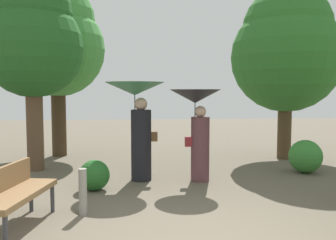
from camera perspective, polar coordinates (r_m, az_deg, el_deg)
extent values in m
cylinder|color=black|center=(7.51, -4.27, -3.99)|extent=(0.42, 0.42, 1.47)
sphere|color=tan|center=(7.44, -4.31, 2.54)|extent=(0.26, 0.26, 0.26)
cylinder|color=#333338|center=(7.44, -5.27, 0.81)|extent=(0.02, 0.02, 0.81)
cone|color=#33724C|center=(7.42, -5.30, 4.97)|extent=(1.22, 1.22, 0.27)
cube|color=brown|center=(7.52, -2.23, -2.62)|extent=(0.14, 0.10, 0.20)
cylinder|color=#563338|center=(7.48, 5.12, -4.60)|extent=(0.38, 0.38, 1.33)
sphere|color=tan|center=(7.39, 5.16, 1.32)|extent=(0.24, 0.24, 0.24)
cylinder|color=#333338|center=(7.38, 4.29, -0.19)|extent=(0.02, 0.02, 0.74)
cone|color=black|center=(7.35, 4.32, 3.78)|extent=(1.05, 1.05, 0.28)
cube|color=maroon|center=(7.39, 3.25, -3.45)|extent=(0.14, 0.10, 0.20)
cylinder|color=#38383D|center=(4.77, -24.37, -15.81)|extent=(0.06, 0.06, 0.44)
cylinder|color=#38383D|center=(5.91, -17.86, -11.66)|extent=(0.06, 0.06, 0.44)
cylinder|color=#38383D|center=(6.05, -20.88, -11.37)|extent=(0.06, 0.06, 0.44)
cube|color=olive|center=(5.34, -22.48, -10.88)|extent=(0.70, 1.55, 0.08)
cube|color=olive|center=(5.40, -24.83, -8.63)|extent=(0.33, 1.49, 0.35)
cylinder|color=#42301E|center=(10.77, -17.03, 5.29)|extent=(0.41, 0.41, 4.06)
sphere|color=#428C3D|center=(10.83, -17.16, 10.67)|extent=(2.68, 2.68, 2.68)
sphere|color=#428C3D|center=(10.95, -17.26, 14.90)|extent=(2.14, 2.14, 2.14)
cylinder|color=#4C3823|center=(10.36, 18.11, 4.32)|extent=(0.37, 0.37, 3.71)
sphere|color=#2D6B28|center=(10.40, 18.23, 9.43)|extent=(2.97, 2.97, 2.97)
sphere|color=#2D6B28|center=(10.49, 18.34, 13.46)|extent=(2.37, 2.37, 2.37)
cylinder|color=brown|center=(8.96, -20.50, 4.66)|extent=(0.38, 0.38, 3.83)
sphere|color=#235B23|center=(9.02, -20.67, 10.75)|extent=(2.32, 2.32, 2.32)
sphere|color=#235B23|center=(9.13, -20.81, 15.52)|extent=(1.86, 1.86, 1.86)
sphere|color=#387F33|center=(8.81, 20.96, -5.40)|extent=(0.75, 0.75, 0.75)
sphere|color=#235B23|center=(6.94, -11.59, -8.56)|extent=(0.57, 0.57, 0.57)
cylinder|color=gray|center=(5.64, -13.35, -11.01)|extent=(0.12, 0.12, 0.70)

